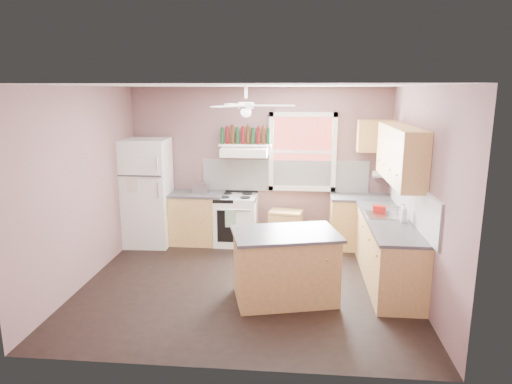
# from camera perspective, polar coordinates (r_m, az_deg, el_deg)

# --- Properties ---
(floor) EXTENTS (4.50, 4.50, 0.00)m
(floor) POSITION_cam_1_polar(r_m,az_deg,el_deg) (6.49, -1.15, -11.39)
(floor) COLOR black
(floor) RESTS_ON ground
(ceiling) EXTENTS (4.50, 4.50, 0.00)m
(ceiling) POSITION_cam_1_polar(r_m,az_deg,el_deg) (5.93, -1.26, 13.17)
(ceiling) COLOR white
(ceiling) RESTS_ON ground
(wall_back) EXTENTS (4.50, 0.05, 2.70)m
(wall_back) POSITION_cam_1_polar(r_m,az_deg,el_deg) (8.05, 0.43, 3.38)
(wall_back) COLOR #765556
(wall_back) RESTS_ON ground
(wall_right) EXTENTS (0.05, 4.00, 2.70)m
(wall_right) POSITION_cam_1_polar(r_m,az_deg,el_deg) (6.24, 20.03, -0.11)
(wall_right) COLOR #765556
(wall_right) RESTS_ON ground
(wall_left) EXTENTS (0.05, 4.00, 2.70)m
(wall_left) POSITION_cam_1_polar(r_m,az_deg,el_deg) (6.72, -20.87, 0.69)
(wall_left) COLOR #765556
(wall_left) RESTS_ON ground
(backsplash_back) EXTENTS (2.90, 0.03, 0.55)m
(backsplash_back) POSITION_cam_1_polar(r_m,az_deg,el_deg) (8.02, 3.61, 2.05)
(backsplash_back) COLOR white
(backsplash_back) RESTS_ON wall_back
(backsplash_right) EXTENTS (0.03, 2.60, 0.55)m
(backsplash_right) POSITION_cam_1_polar(r_m,az_deg,el_deg) (6.55, 18.93, -1.02)
(backsplash_right) COLOR white
(backsplash_right) RESTS_ON wall_right
(window_view) EXTENTS (1.00, 0.02, 1.20)m
(window_view) POSITION_cam_1_polar(r_m,az_deg,el_deg) (7.94, 5.83, 5.02)
(window_view) COLOR maroon
(window_view) RESTS_ON wall_back
(window_frame) EXTENTS (1.16, 0.07, 1.36)m
(window_frame) POSITION_cam_1_polar(r_m,az_deg,el_deg) (7.92, 5.83, 4.99)
(window_frame) COLOR white
(window_frame) RESTS_ON wall_back
(refrigerator) EXTENTS (0.81, 0.79, 1.84)m
(refrigerator) POSITION_cam_1_polar(r_m,az_deg,el_deg) (8.08, -13.51, -0.04)
(refrigerator) COLOR white
(refrigerator) RESTS_ON floor
(base_cabinet_left) EXTENTS (0.90, 0.60, 0.86)m
(base_cabinet_left) POSITION_cam_1_polar(r_m,az_deg,el_deg) (8.10, -7.28, -3.34)
(base_cabinet_left) COLOR #A98246
(base_cabinet_left) RESTS_ON floor
(counter_left) EXTENTS (0.92, 0.62, 0.04)m
(counter_left) POSITION_cam_1_polar(r_m,az_deg,el_deg) (7.99, -7.37, -0.23)
(counter_left) COLOR #3E3E40
(counter_left) RESTS_ON base_cabinet_left
(toaster) EXTENTS (0.29, 0.18, 0.18)m
(toaster) POSITION_cam_1_polar(r_m,az_deg,el_deg) (7.96, -6.92, 0.55)
(toaster) COLOR silver
(toaster) RESTS_ON counter_left
(stove) EXTENTS (0.72, 0.65, 0.86)m
(stove) POSITION_cam_1_polar(r_m,az_deg,el_deg) (7.98, -2.49, -3.49)
(stove) COLOR white
(stove) RESTS_ON floor
(range_hood) EXTENTS (0.78, 0.50, 0.14)m
(range_hood) POSITION_cam_1_polar(r_m,az_deg,el_deg) (7.76, -1.44, 5.05)
(range_hood) COLOR white
(range_hood) RESTS_ON wall_back
(bottle_shelf) EXTENTS (0.90, 0.26, 0.03)m
(bottle_shelf) POSITION_cam_1_polar(r_m,az_deg,el_deg) (7.87, -1.34, 5.89)
(bottle_shelf) COLOR white
(bottle_shelf) RESTS_ON range_hood
(cart) EXTENTS (0.61, 0.46, 0.55)m
(cart) POSITION_cam_1_polar(r_m,az_deg,el_deg) (8.00, 3.71, -4.61)
(cart) COLOR #A98246
(cart) RESTS_ON floor
(base_cabinet_corner) EXTENTS (1.00, 0.60, 0.86)m
(base_cabinet_corner) POSITION_cam_1_polar(r_m,az_deg,el_deg) (7.98, 12.86, -3.80)
(base_cabinet_corner) COLOR #A98246
(base_cabinet_corner) RESTS_ON floor
(base_cabinet_right) EXTENTS (0.60, 2.20, 0.86)m
(base_cabinet_right) POSITION_cam_1_polar(r_m,az_deg,el_deg) (6.70, 16.09, -7.18)
(base_cabinet_right) COLOR #A98246
(base_cabinet_right) RESTS_ON floor
(counter_corner) EXTENTS (1.02, 0.62, 0.04)m
(counter_corner) POSITION_cam_1_polar(r_m,az_deg,el_deg) (7.87, 13.02, -0.65)
(counter_corner) COLOR #3E3E40
(counter_corner) RESTS_ON base_cabinet_corner
(counter_right) EXTENTS (0.62, 2.22, 0.04)m
(counter_right) POSITION_cam_1_polar(r_m,az_deg,el_deg) (6.56, 16.24, -3.48)
(counter_right) COLOR #3E3E40
(counter_right) RESTS_ON base_cabinet_right
(sink) EXTENTS (0.55, 0.45, 0.03)m
(sink) POSITION_cam_1_polar(r_m,az_deg,el_deg) (6.75, 15.94, -2.89)
(sink) COLOR silver
(sink) RESTS_ON counter_right
(faucet) EXTENTS (0.03, 0.03, 0.14)m
(faucet) POSITION_cam_1_polar(r_m,az_deg,el_deg) (6.76, 17.31, -2.29)
(faucet) COLOR silver
(faucet) RESTS_ON sink
(upper_cabinet_right) EXTENTS (0.33, 1.80, 0.76)m
(upper_cabinet_right) POSITION_cam_1_polar(r_m,az_deg,el_deg) (6.60, 17.60, 4.52)
(upper_cabinet_right) COLOR #A98246
(upper_cabinet_right) RESTS_ON wall_right
(upper_cabinet_corner) EXTENTS (0.60, 0.33, 0.52)m
(upper_cabinet_corner) POSITION_cam_1_polar(r_m,az_deg,el_deg) (7.86, 14.72, 6.79)
(upper_cabinet_corner) COLOR #A98246
(upper_cabinet_corner) RESTS_ON wall_back
(paper_towel) EXTENTS (0.26, 0.12, 0.12)m
(paper_towel) POSITION_cam_1_polar(r_m,az_deg,el_deg) (8.00, 15.28, 2.15)
(paper_towel) COLOR white
(paper_towel) RESTS_ON wall_back
(island) EXTENTS (1.39, 1.06, 0.86)m
(island) POSITION_cam_1_polar(r_m,az_deg,el_deg) (5.91, 3.65, -9.39)
(island) COLOR #A98246
(island) RESTS_ON floor
(island_top) EXTENTS (1.48, 1.15, 0.04)m
(island_top) POSITION_cam_1_polar(r_m,az_deg,el_deg) (5.76, 3.72, -5.23)
(island_top) COLOR #3E3E40
(island_top) RESTS_ON island
(ceiling_fan_hub) EXTENTS (0.20, 0.20, 0.08)m
(ceiling_fan_hub) POSITION_cam_1_polar(r_m,az_deg,el_deg) (5.93, -1.25, 10.76)
(ceiling_fan_hub) COLOR white
(ceiling_fan_hub) RESTS_ON ceiling
(soap_bottle) EXTENTS (0.12, 0.12, 0.25)m
(soap_bottle) POSITION_cam_1_polar(r_m,az_deg,el_deg) (6.44, 18.03, -2.56)
(soap_bottle) COLOR silver
(soap_bottle) RESTS_ON counter_right
(red_caddy) EXTENTS (0.20, 0.15, 0.10)m
(red_caddy) POSITION_cam_1_polar(r_m,az_deg,el_deg) (6.87, 15.17, -2.09)
(red_caddy) COLOR #AC140E
(red_caddy) RESTS_ON counter_right
(wine_bottles) EXTENTS (0.86, 0.06, 0.31)m
(wine_bottles) POSITION_cam_1_polar(r_m,az_deg,el_deg) (7.85, -1.34, 7.04)
(wine_bottles) COLOR #143819
(wine_bottles) RESTS_ON bottle_shelf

